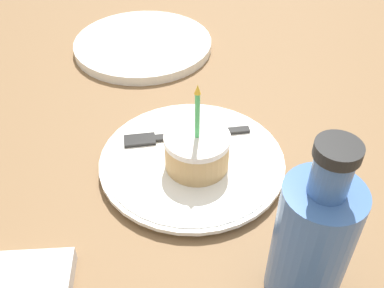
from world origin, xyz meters
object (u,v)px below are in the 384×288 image
(cake_slice, at_px, (197,150))
(fork, at_px, (178,136))
(bottle, at_px, (313,239))
(side_plate, at_px, (143,44))
(plate, at_px, (192,161))

(cake_slice, distance_m, fork, 0.07)
(cake_slice, xyz_separation_m, bottle, (0.10, -0.18, 0.04))
(cake_slice, height_order, side_plate, cake_slice)
(plate, bearing_deg, bottle, -61.76)
(cake_slice, bearing_deg, plate, 111.89)
(cake_slice, relative_size, side_plate, 0.49)
(fork, distance_m, bottle, 0.28)
(fork, relative_size, bottle, 0.91)
(plate, bearing_deg, cake_slice, -68.11)
(plate, distance_m, cake_slice, 0.04)
(fork, bearing_deg, plate, -69.13)
(plate, xyz_separation_m, bottle, (0.11, -0.20, 0.07))
(plate, distance_m, bottle, 0.23)
(bottle, bearing_deg, fork, 116.93)
(fork, height_order, side_plate, fork)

